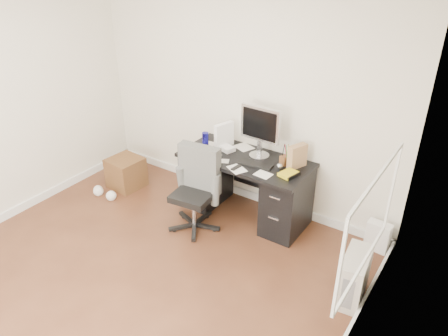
% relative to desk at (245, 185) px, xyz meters
% --- Properties ---
extents(ground, '(4.00, 4.00, 0.00)m').
position_rel_desk_xyz_m(ground, '(-0.30, -1.65, -0.40)').
color(ground, '#452516').
rests_on(ground, ground).
extents(room_shell, '(4.02, 4.02, 2.71)m').
position_rel_desk_xyz_m(room_shell, '(-0.27, -1.62, 1.26)').
color(room_shell, silver).
rests_on(room_shell, ground).
extents(desk, '(1.50, 0.70, 0.75)m').
position_rel_desk_xyz_m(desk, '(0.00, 0.00, 0.00)').
color(desk, black).
rests_on(desk, ground).
extents(loose_papers, '(1.10, 0.60, 0.00)m').
position_rel_desk_xyz_m(loose_papers, '(-0.20, -0.05, 0.35)').
color(loose_papers, white).
rests_on(loose_papers, desk).
extents(lcd_monitor, '(0.49, 0.29, 0.61)m').
position_rel_desk_xyz_m(lcd_monitor, '(0.10, 0.13, 0.65)').
color(lcd_monitor, silver).
rests_on(lcd_monitor, desk).
extents(keyboard, '(0.40, 0.18, 0.02)m').
position_rel_desk_xyz_m(keyboard, '(0.17, -0.08, 0.36)').
color(keyboard, black).
rests_on(keyboard, desk).
extents(computer_mouse, '(0.08, 0.08, 0.07)m').
position_rel_desk_xyz_m(computer_mouse, '(0.43, -0.01, 0.38)').
color(computer_mouse, silver).
rests_on(computer_mouse, desk).
extents(travel_mug, '(0.09, 0.09, 0.18)m').
position_rel_desk_xyz_m(travel_mug, '(-0.56, 0.00, 0.44)').
color(travel_mug, '#17148D').
rests_on(travel_mug, desk).
extents(white_binder, '(0.19, 0.28, 0.30)m').
position_rel_desk_xyz_m(white_binder, '(-0.38, 0.12, 0.50)').
color(white_binder, white).
rests_on(white_binder, desk).
extents(magazine_file, '(0.19, 0.25, 0.26)m').
position_rel_desk_xyz_m(magazine_file, '(0.56, 0.14, 0.48)').
color(magazine_file, '#956E48').
rests_on(magazine_file, desk).
extents(pen_cup, '(0.13, 0.13, 0.24)m').
position_rel_desk_xyz_m(pen_cup, '(0.43, 0.11, 0.47)').
color(pen_cup, '#5B321A').
rests_on(pen_cup, desk).
extents(yellow_book, '(0.20, 0.23, 0.03)m').
position_rel_desk_xyz_m(yellow_book, '(0.58, -0.08, 0.37)').
color(yellow_book, gold).
rests_on(yellow_book, desk).
extents(paper_remote, '(0.27, 0.25, 0.02)m').
position_rel_desk_xyz_m(paper_remote, '(0.05, -0.27, 0.36)').
color(paper_remote, white).
rests_on(paper_remote, desk).
extents(office_chair, '(0.61, 0.61, 0.97)m').
position_rel_desk_xyz_m(office_chair, '(-0.33, -0.56, 0.09)').
color(office_chair, '#4E514E').
rests_on(office_chair, ground).
extents(pc_tower, '(0.26, 0.50, 0.48)m').
position_rel_desk_xyz_m(pc_tower, '(1.54, -0.62, -0.16)').
color(pc_tower, '#B7B1A5').
rests_on(pc_tower, ground).
extents(shopping_bag, '(0.26, 0.19, 0.33)m').
position_rel_desk_xyz_m(shopping_bag, '(1.53, 0.21, -0.23)').
color(shopping_bag, white).
rests_on(shopping_bag, ground).
extents(wicker_basket, '(0.44, 0.44, 0.40)m').
position_rel_desk_xyz_m(wicker_basket, '(-1.65, -0.31, -0.20)').
color(wicker_basket, '#4A3216').
rests_on(wicker_basket, ground).
extents(desk_printer, '(0.33, 0.28, 0.18)m').
position_rel_desk_xyz_m(desk_printer, '(0.47, -0.01, -0.31)').
color(desk_printer, slate).
rests_on(desk_printer, ground).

